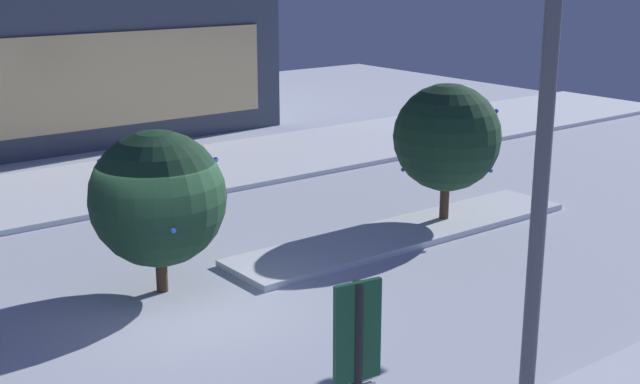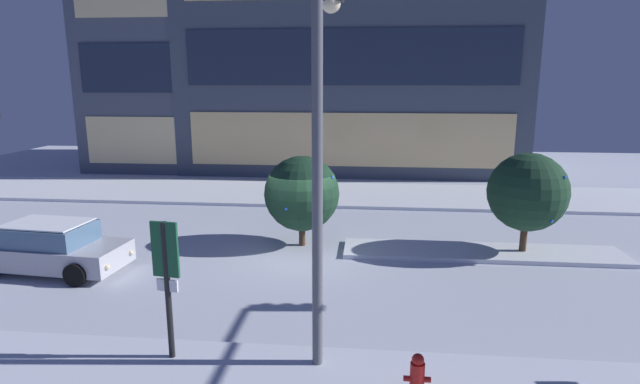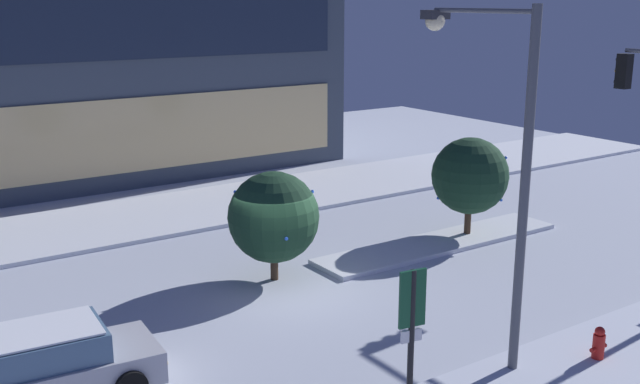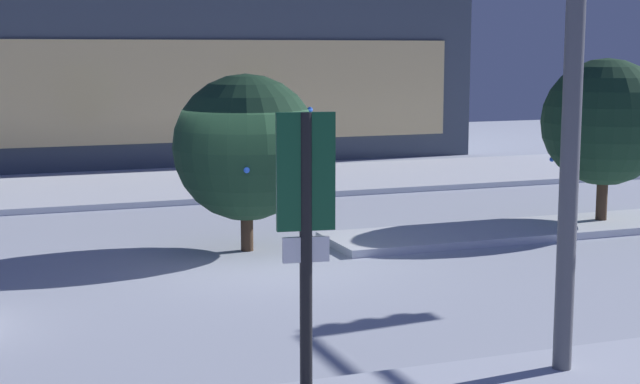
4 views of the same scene
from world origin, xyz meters
TOP-DOWN VIEW (x-y plane):
  - ground at (0.00, 0.00)m, footprint 52.00×52.00m
  - curb_strip_far at (0.00, 8.67)m, footprint 52.00×5.20m
  - median_strip at (5.98, 0.52)m, footprint 9.00×1.80m
  - car_near at (-7.15, -2.22)m, footprint 4.69×2.32m
  - street_lamp_arched at (1.31, -5.82)m, footprint 0.56×3.11m
  - fire_hydrant at (3.16, -7.42)m, footprint 0.48×0.26m
  - parking_info_sign at (-1.62, -6.73)m, footprint 0.55×0.14m
  - decorated_tree_median at (7.28, 0.61)m, footprint 2.51×2.51m
  - decorated_tree_left_of_median at (-0.01, 0.89)m, footprint 2.55×2.55m

SIDE VIEW (x-z plane):
  - ground at x=0.00m, z-range 0.00..0.00m
  - curb_strip_far at x=0.00m, z-range 0.00..0.14m
  - median_strip at x=5.98m, z-range 0.00..0.14m
  - fire_hydrant at x=3.16m, z-range -0.01..0.85m
  - car_near at x=-7.15m, z-range -0.04..1.46m
  - decorated_tree_left_of_median at x=-0.01m, z-range 0.27..3.38m
  - parking_info_sign at x=-1.62m, z-range 0.41..3.36m
  - decorated_tree_median at x=7.28m, z-range 0.42..3.77m
  - street_lamp_arched at x=1.31m, z-range 1.17..8.77m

